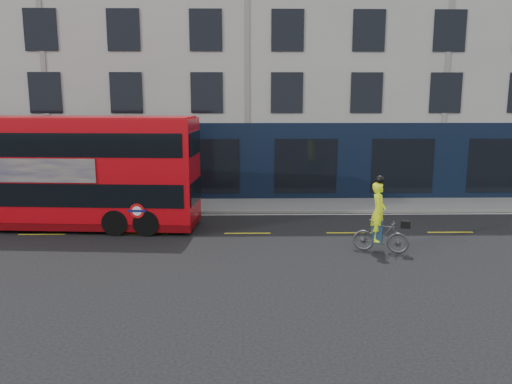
{
  "coord_description": "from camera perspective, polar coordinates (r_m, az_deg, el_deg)",
  "views": [
    {
      "loc": [
        -0.03,
        -17.39,
        5.13
      ],
      "look_at": [
        0.33,
        1.56,
        1.63
      ],
      "focal_mm": 35.0,
      "sensor_mm": 36.0,
      "label": 1
    }
  ],
  "objects": [
    {
      "name": "pavement",
      "position": [
        24.42,
        -1.0,
        -1.54
      ],
      "size": [
        60.0,
        3.0,
        0.12
      ],
      "primitive_type": "cube",
      "color": "slate",
      "rests_on": "ground"
    },
    {
      "name": "ground",
      "position": [
        18.13,
        -0.96,
        -5.99
      ],
      "size": [
        120.0,
        120.0,
        0.0
      ],
      "primitive_type": "plane",
      "color": "black",
      "rests_on": "ground"
    },
    {
      "name": "bus",
      "position": [
        21.58,
        -21.53,
        2.2
      ],
      "size": [
        11.31,
        3.33,
        4.5
      ],
      "rotation": [
        0.0,
        0.0,
        -0.07
      ],
      "color": "#B6070E",
      "rests_on": "ground"
    },
    {
      "name": "kerb",
      "position": [
        22.96,
        -0.99,
        -2.3
      ],
      "size": [
        60.0,
        0.12,
        0.13
      ],
      "primitive_type": "cube",
      "color": "gray",
      "rests_on": "ground"
    },
    {
      "name": "building_terrace",
      "position": [
        30.43,
        -1.07,
        14.89
      ],
      "size": [
        50.0,
        10.07,
        15.0
      ],
      "color": "#AFACA5",
      "rests_on": "ground"
    },
    {
      "name": "road_edge_line",
      "position": [
        22.68,
        -0.99,
        -2.62
      ],
      "size": [
        58.0,
        0.1,
        0.01
      ],
      "primitive_type": "cube",
      "color": "silver",
      "rests_on": "ground"
    },
    {
      "name": "cyclist",
      "position": [
        17.52,
        13.98,
        -3.82
      ],
      "size": [
        1.95,
        1.12,
        2.65
      ],
      "rotation": [
        0.0,
        0.0,
        -0.33
      ],
      "color": "#45484A",
      "rests_on": "ground"
    },
    {
      "name": "lane_dashes",
      "position": [
        19.57,
        -0.97,
        -4.74
      ],
      "size": [
        58.0,
        0.12,
        0.01
      ],
      "primitive_type": null,
      "color": "gold",
      "rests_on": "ground"
    }
  ]
}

